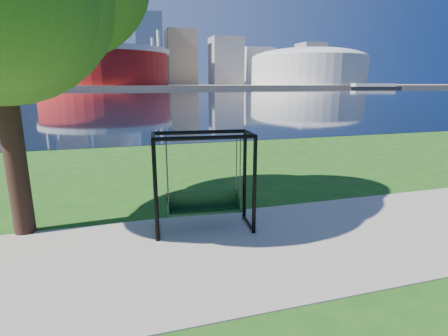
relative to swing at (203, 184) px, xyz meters
name	(u,v)px	position (x,y,z in m)	size (l,w,h in m)	color
ground	(233,238)	(0.48, -0.63, -1.05)	(900.00, 900.00, 0.00)	#1E5114
path	(241,248)	(0.48, -1.13, -1.04)	(120.00, 4.00, 0.03)	#9E937F
river	(126,95)	(0.48, 101.37, -1.04)	(900.00, 180.00, 0.02)	black
far_bank	(121,86)	(0.48, 305.37, -0.05)	(900.00, 228.00, 2.00)	#937F60
stadium	(103,65)	(-9.52, 234.37, 13.17)	(83.00, 83.00, 32.00)	maroon
arena	(308,66)	(135.48, 234.37, 14.82)	(84.00, 84.00, 26.56)	beige
skyline	(112,44)	(-3.79, 318.77, 34.84)	(392.00, 66.00, 96.50)	gray
swing	(203,184)	(0.00, 0.00, 0.00)	(2.21, 1.12, 2.18)	black
barge	(373,86)	(148.86, 177.88, 0.40)	(33.12, 14.25, 3.21)	black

